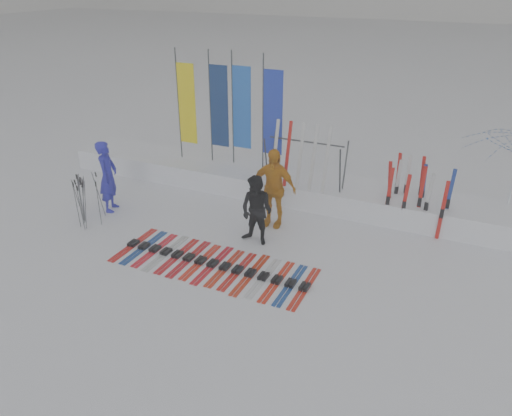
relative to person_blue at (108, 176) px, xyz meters
The scene contains 10 objects.
ground 4.58m from the person_blue, 24.02° to the right, with size 120.00×120.00×0.00m, color white.
snow_bank 4.99m from the person_blue, 34.09° to the left, with size 14.00×1.60×0.60m, color white.
person_blue is the anchor object (origin of this frame).
person_black 4.21m from the person_blue, ahead, with size 0.80×0.62×1.64m, color black.
person_yellow 4.30m from the person_blue, 13.45° to the left, with size 1.15×0.48×1.97m, color orange.
ski_row 4.08m from the person_blue, 19.17° to the right, with size 4.35×1.68×0.07m.
pole_cluster 0.92m from the person_blue, 96.22° to the right, with size 0.82×0.85×1.25m.
feather_flags 3.80m from the person_blue, 56.26° to the left, with size 3.22×0.27×3.20m.
ski_rack 5.11m from the person_blue, 27.78° to the left, with size 2.04×0.80×1.23m.
upright_skis 7.68m from the person_blue, 18.72° to the left, with size 1.47×1.02×1.66m.
Camera 1 is at (4.34, -7.38, 5.75)m, focal length 35.00 mm.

